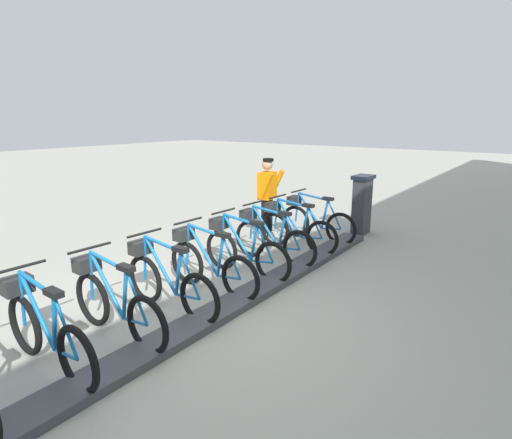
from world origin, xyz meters
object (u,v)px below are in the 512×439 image
(payment_kiosk, at_px, (362,204))
(bike_docked_1, at_px, (294,228))
(worker_near_rack, at_px, (267,195))
(bike_docked_3, at_px, (242,249))
(bike_docked_4, at_px, (208,263))
(bike_docked_7, at_px, (44,330))
(bike_docked_0, at_px, (314,220))
(bike_docked_5, at_px, (167,280))
(bike_docked_2, at_px, (271,238))
(bike_docked_6, at_px, (114,302))

(payment_kiosk, distance_m, bike_docked_1, 1.96)
(payment_kiosk, xyz_separation_m, worker_near_rack, (1.51, 1.40, 0.24))
(bike_docked_3, distance_m, worker_near_rack, 2.32)
(bike_docked_1, height_order, bike_docked_4, same)
(bike_docked_4, distance_m, worker_near_rack, 3.05)
(bike_docked_4, relative_size, worker_near_rack, 1.04)
(bike_docked_4, bearing_deg, bike_docked_7, 90.00)
(bike_docked_0, distance_m, bike_docked_1, 0.80)
(bike_docked_3, distance_m, bike_docked_5, 1.60)
(payment_kiosk, xyz_separation_m, bike_docked_3, (0.57, 3.46, -0.24))
(bike_docked_4, xyz_separation_m, bike_docked_5, (0.00, 0.80, 0.00))
(bike_docked_0, bearing_deg, worker_near_rack, 19.48)
(bike_docked_3, height_order, worker_near_rack, worker_near_rack)
(payment_kiosk, xyz_separation_m, bike_docked_1, (0.57, 1.86, -0.24))
(bike_docked_7, relative_size, worker_near_rack, 1.04)
(payment_kiosk, bearing_deg, worker_near_rack, 42.69)
(bike_docked_2, relative_size, bike_docked_3, 1.00)
(bike_docked_0, height_order, bike_docked_7, same)
(bike_docked_3, bearing_deg, worker_near_rack, -65.48)
(bike_docked_4, bearing_deg, bike_docked_2, -90.00)
(bike_docked_6, height_order, bike_docked_7, same)
(payment_kiosk, relative_size, bike_docked_3, 0.74)
(bike_docked_1, xyz_separation_m, bike_docked_6, (0.00, 3.99, 0.00))
(bike_docked_2, distance_m, worker_near_rack, 1.65)
(bike_docked_6, bearing_deg, bike_docked_2, -90.00)
(bike_docked_1, xyz_separation_m, bike_docked_3, (0.00, 1.60, 0.00))
(bike_docked_5, relative_size, bike_docked_7, 1.00)
(payment_kiosk, relative_size, bike_docked_4, 0.74)
(bike_docked_7, distance_m, worker_near_rack, 5.36)
(bike_docked_3, xyz_separation_m, bike_docked_5, (0.00, 1.60, 0.00))
(payment_kiosk, relative_size, worker_near_rack, 0.77)
(bike_docked_3, bearing_deg, payment_kiosk, -99.39)
(bike_docked_1, bearing_deg, bike_docked_3, 90.00)
(payment_kiosk, distance_m, bike_docked_4, 4.30)
(bike_docked_3, relative_size, bike_docked_7, 1.00)
(bike_docked_1, distance_m, bike_docked_3, 1.60)
(bike_docked_7, bearing_deg, worker_near_rack, -79.85)
(bike_docked_3, xyz_separation_m, bike_docked_4, (0.00, 0.80, 0.00))
(worker_near_rack, bearing_deg, payment_kiosk, -137.31)
(payment_kiosk, bearing_deg, bike_docked_5, 83.55)
(bike_docked_4, distance_m, bike_docked_6, 1.60)
(bike_docked_1, height_order, bike_docked_2, same)
(bike_docked_0, relative_size, bike_docked_2, 1.00)
(bike_docked_2, xyz_separation_m, bike_docked_4, (0.00, 1.60, 0.00))
(bike_docked_1, height_order, bike_docked_7, same)
(bike_docked_0, xyz_separation_m, bike_docked_4, (0.00, 3.19, 0.00))
(bike_docked_4, bearing_deg, payment_kiosk, -97.65)
(bike_docked_5, relative_size, bike_docked_6, 1.00)
(bike_docked_2, xyz_separation_m, bike_docked_3, (0.00, 0.80, 0.00))
(bike_docked_5, xyz_separation_m, bike_docked_6, (0.00, 0.80, 0.00))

